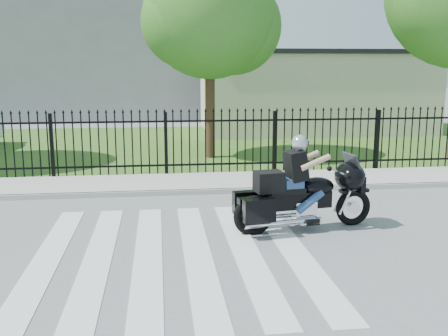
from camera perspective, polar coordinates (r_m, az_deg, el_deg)
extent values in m
plane|color=slate|center=(8.69, -5.57, -9.36)|extent=(120.00, 120.00, 0.00)
cube|color=#ADAAA3|center=(13.48, -6.19, -1.69)|extent=(40.00, 2.00, 0.12)
cube|color=#ADAAA3|center=(12.50, -6.10, -2.70)|extent=(40.00, 0.12, 0.12)
cube|color=#325B1F|center=(20.37, -6.55, 2.51)|extent=(40.00, 12.00, 0.02)
cube|color=black|center=(14.40, -6.29, 0.31)|extent=(26.00, 0.04, 0.05)
cube|color=black|center=(14.22, -6.39, 5.07)|extent=(26.00, 0.04, 0.05)
cylinder|color=#382316|center=(17.25, -1.54, 7.95)|extent=(0.32, 0.32, 4.16)
sphere|color=#366F1F|center=(17.30, -1.59, 16.58)|extent=(4.20, 4.20, 4.20)
cube|color=beige|center=(25.22, 9.52, 8.05)|extent=(10.00, 6.00, 3.50)
cube|color=black|center=(25.19, 9.66, 12.26)|extent=(10.20, 6.20, 0.20)
cube|color=gray|center=(34.39, -12.27, 15.83)|extent=(15.00, 10.00, 12.00)
torus|color=black|center=(10.41, 13.88, -4.19)|extent=(0.73, 0.24, 0.72)
torus|color=black|center=(9.58, 3.21, -5.19)|extent=(0.78, 0.27, 0.76)
cube|color=black|center=(9.82, 7.84, -3.49)|extent=(1.38, 0.45, 0.31)
ellipsoid|color=black|center=(9.94, 10.08, -1.97)|extent=(0.70, 0.51, 0.34)
cube|color=black|center=(9.69, 6.74, -2.45)|extent=(0.72, 0.43, 0.10)
cube|color=silver|center=(9.93, 8.64, -4.41)|extent=(0.46, 0.37, 0.31)
ellipsoid|color=black|center=(10.21, 13.53, -0.91)|extent=(0.67, 0.83, 0.56)
cube|color=black|center=(9.53, 4.91, -1.50)|extent=(0.55, 0.47, 0.38)
cube|color=navy|center=(9.71, 7.44, -1.69)|extent=(0.40, 0.36, 0.19)
sphere|color=#AFB1B7|center=(9.62, 8.24, 2.72)|extent=(0.30, 0.30, 0.30)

